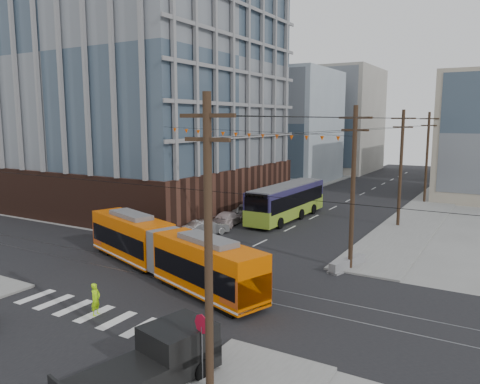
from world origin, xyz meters
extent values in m
plane|color=slate|center=(0.00, 0.00, 0.00)|extent=(160.00, 160.00, 0.00)
cube|color=#381E16|center=(-22.00, 23.00, 14.30)|extent=(30.00, 25.00, 28.60)
cube|color=#8C99A5|center=(-17.00, 52.00, 9.00)|extent=(18.00, 16.00, 18.00)
cube|color=gray|center=(-14.00, 72.00, 10.00)|extent=(16.00, 18.00, 20.00)
cylinder|color=black|center=(8.50, -6.00, 5.50)|extent=(0.30, 0.30, 11.00)
cylinder|color=black|center=(8.50, 56.00, 5.50)|extent=(0.30, 0.30, 11.00)
imported|color=#A7A7A7|center=(-5.32, 13.89, 0.70)|extent=(2.91, 4.49, 1.40)
imported|color=beige|center=(-5.80, 18.36, 0.67)|extent=(2.62, 4.88, 1.34)
imported|color=gray|center=(-6.00, 22.36, 0.73)|extent=(3.90, 5.73, 1.46)
imported|color=#A6EE0F|center=(-0.63, -3.03, 0.86)|extent=(0.53, 0.70, 1.71)
cube|color=slate|center=(8.30, 11.05, 0.36)|extent=(1.76, 3.70, 0.72)
camera|label=1|loc=(17.49, -19.17, 10.06)|focal=35.00mm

